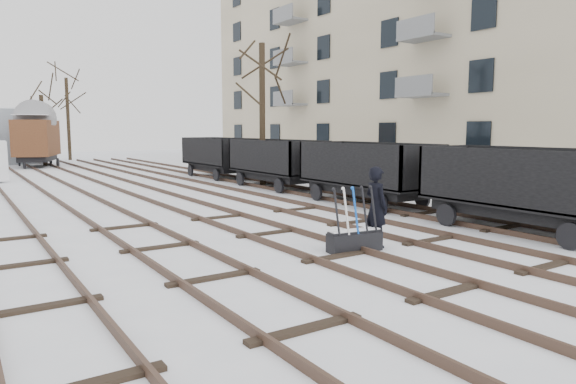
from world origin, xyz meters
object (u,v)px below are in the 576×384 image
worker (376,207)px  box_van_wagon (37,137)px  freight_wagon_a (526,201)px  ground_frame (355,239)px

worker → box_van_wagon: (-3.09, 33.28, 1.26)m
box_van_wagon → freight_wagon_a: bearing=-58.6°
ground_frame → freight_wagon_a: bearing=-1.5°
ground_frame → worker: size_ratio=0.77×
worker → freight_wagon_a: bearing=-97.5°
ground_frame → worker: (0.75, 0.10, 0.69)m
worker → freight_wagon_a: freight_wagon_a is taller
ground_frame → freight_wagon_a: size_ratio=0.26×
worker → freight_wagon_a: 4.68m
worker → ground_frame: bearing=102.1°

